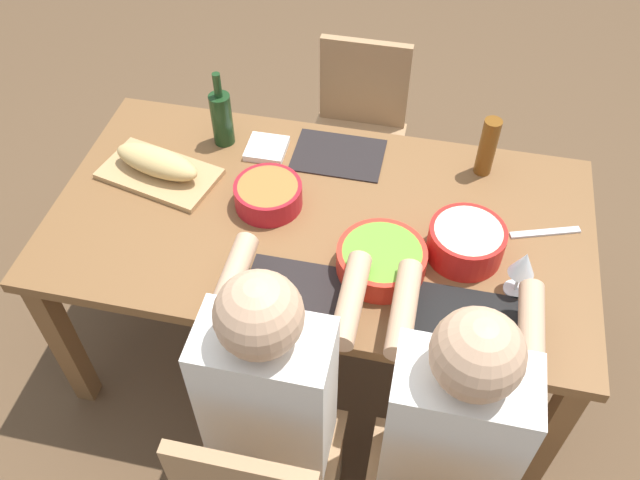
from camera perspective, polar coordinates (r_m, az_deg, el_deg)
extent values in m
plane|color=brown|center=(2.77, 0.00, -8.66)|extent=(8.00, 8.00, 0.00)
cube|color=brown|center=(2.20, 0.00, 1.57)|extent=(1.77, 0.95, 0.04)
cube|color=brown|center=(2.52, -21.01, -8.16)|extent=(0.07, 0.07, 0.70)
cube|color=brown|center=(2.30, 18.94, -15.58)|extent=(0.07, 0.07, 0.70)
cube|color=brown|center=(2.96, -14.10, 4.79)|extent=(0.07, 0.07, 0.70)
cube|color=brown|center=(2.78, 18.75, -0.27)|extent=(0.07, 0.07, 0.70)
cube|color=#A87F56|center=(2.31, 5.10, -18.26)|extent=(0.04, 0.04, 0.42)
cylinder|color=#2D2D38|center=(2.32, 7.61, -17.37)|extent=(0.11, 0.11, 0.45)
cylinder|color=#2D2D38|center=(2.33, 11.70, -17.93)|extent=(0.11, 0.11, 0.45)
cube|color=white|center=(1.81, 11.20, -15.76)|extent=(0.34, 0.20, 0.55)
cylinder|color=tan|center=(1.84, 7.18, -5.82)|extent=(0.07, 0.30, 0.07)
cylinder|color=tan|center=(1.87, 17.61, -7.38)|extent=(0.07, 0.30, 0.07)
sphere|color=tan|center=(1.49, 13.30, -9.50)|extent=(0.21, 0.21, 0.21)
cube|color=#A87F56|center=(2.06, -4.41, -18.34)|extent=(0.40, 0.40, 0.03)
cube|color=#A87F56|center=(2.36, -7.10, -15.90)|extent=(0.04, 0.04, 0.42)
cube|color=#A87F56|center=(2.31, 1.34, -17.61)|extent=(0.04, 0.04, 0.42)
cylinder|color=#2D2D38|center=(2.35, -4.60, -15.18)|extent=(0.11, 0.11, 0.45)
cylinder|color=#2D2D38|center=(2.33, -0.66, -15.97)|extent=(0.11, 0.11, 0.45)
cube|color=white|center=(1.83, -4.44, -13.10)|extent=(0.34, 0.20, 0.55)
cylinder|color=tan|center=(1.90, -7.47, -3.30)|extent=(0.07, 0.30, 0.07)
cylinder|color=tan|center=(1.84, 2.66, -5.08)|extent=(0.07, 0.30, 0.07)
sphere|color=tan|center=(1.51, -5.26, -6.41)|extent=(0.21, 0.21, 0.21)
cube|color=#A87F56|center=(2.91, 2.99, 7.80)|extent=(0.40, 0.40, 0.03)
cube|color=#A87F56|center=(2.92, 3.81, 13.25)|extent=(0.38, 0.04, 0.40)
cube|color=#A87F56|center=(2.92, 5.51, 1.85)|extent=(0.04, 0.04, 0.42)
cube|color=#A87F56|center=(2.96, -1.00, 2.86)|extent=(0.04, 0.04, 0.42)
cube|color=#A87F56|center=(3.17, 6.42, 6.21)|extent=(0.04, 0.04, 0.42)
cube|color=#A87F56|center=(3.20, 0.36, 7.11)|extent=(0.04, 0.04, 0.42)
cylinder|color=red|center=(2.02, 5.26, -1.73)|extent=(0.27, 0.27, 0.08)
cylinder|color=#669E33|center=(2.00, 5.31, -1.24)|extent=(0.24, 0.24, 0.03)
cylinder|color=#B21923|center=(2.21, -4.44, 3.85)|extent=(0.22, 0.22, 0.08)
cylinder|color=orange|center=(2.19, -4.48, 4.36)|extent=(0.20, 0.20, 0.03)
cylinder|color=red|center=(2.09, 12.35, -0.18)|extent=(0.24, 0.24, 0.11)
cylinder|color=beige|center=(2.07, 12.51, 0.46)|extent=(0.21, 0.21, 0.04)
cube|color=tan|center=(2.39, -13.55, 5.52)|extent=(0.44, 0.31, 0.02)
ellipsoid|color=tan|center=(2.35, -13.78, 6.50)|extent=(0.34, 0.18, 0.09)
cylinder|color=#193819|center=(2.43, -8.38, 10.17)|extent=(0.08, 0.08, 0.20)
cylinder|color=#193819|center=(2.35, -8.77, 12.95)|extent=(0.03, 0.03, 0.09)
cylinder|color=brown|center=(2.35, 14.12, 7.72)|extent=(0.06, 0.06, 0.22)
cylinder|color=silver|center=(2.08, 16.30, -4.06)|extent=(0.07, 0.07, 0.01)
cylinder|color=silver|center=(2.04, 16.54, -3.37)|extent=(0.01, 0.01, 0.07)
cone|color=silver|center=(1.99, 17.03, -1.94)|extent=(0.08, 0.08, 0.08)
cube|color=black|center=(1.97, 12.08, -6.71)|extent=(0.32, 0.23, 0.01)
cube|color=black|center=(1.99, -1.91, -4.43)|extent=(0.32, 0.23, 0.01)
cube|color=black|center=(2.41, 1.58, 7.27)|extent=(0.32, 0.23, 0.01)
cube|color=silver|center=(2.26, 18.67, 0.62)|extent=(0.23, 0.10, 0.01)
cube|color=white|center=(2.43, -4.58, 7.80)|extent=(0.14, 0.14, 0.02)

